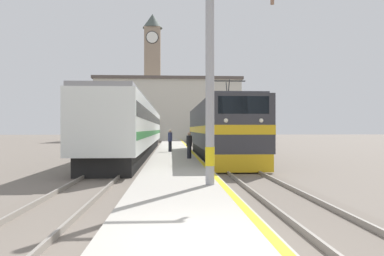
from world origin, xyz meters
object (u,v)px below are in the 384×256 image
(locomotive_train, at_px, (218,130))
(person_on_platform, at_px, (189,145))
(catenary_mast, at_px, (212,77))
(second_waiting_passenger, at_px, (170,140))
(passenger_train, at_px, (136,128))
(clock_tower, at_px, (153,73))

(locomotive_train, bearing_deg, person_on_platform, -121.81)
(catenary_mast, height_order, second_waiting_passenger, catenary_mast)
(passenger_train, distance_m, second_waiting_passenger, 3.52)
(passenger_train, distance_m, person_on_platform, 9.53)
(catenary_mast, relative_size, person_on_platform, 4.45)
(second_waiting_passenger, bearing_deg, clock_tower, 94.35)
(catenary_mast, xyz_separation_m, second_waiting_passenger, (-1.37, 17.25, -2.53))
(catenary_mast, relative_size, clock_tower, 0.27)
(person_on_platform, bearing_deg, passenger_train, 114.56)
(catenary_mast, xyz_separation_m, person_on_platform, (-0.20, 10.58, -2.62))
(passenger_train, bearing_deg, locomotive_train, -40.18)
(second_waiting_passenger, xyz_separation_m, clock_tower, (-3.78, 49.70, 12.65))
(locomotive_train, distance_m, passenger_train, 7.97)
(locomotive_train, xyz_separation_m, passenger_train, (-6.09, 5.14, 0.15))
(clock_tower, bearing_deg, person_on_platform, -84.99)
(passenger_train, xyz_separation_m, person_on_platform, (3.94, -8.62, -1.02))
(second_waiting_passenger, height_order, clock_tower, clock_tower)
(person_on_platform, xyz_separation_m, clock_tower, (-4.94, 56.37, 12.74))
(catenary_mast, bearing_deg, passenger_train, 102.18)
(passenger_train, xyz_separation_m, second_waiting_passenger, (2.78, -1.95, -0.94))
(passenger_train, height_order, person_on_platform, passenger_train)
(locomotive_train, relative_size, catenary_mast, 2.69)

